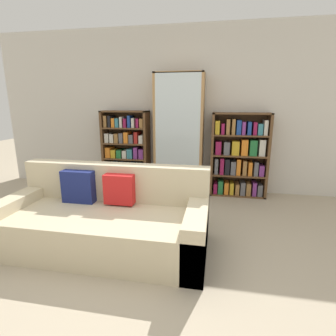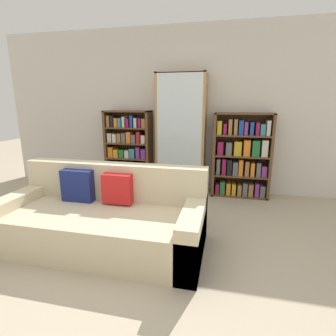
% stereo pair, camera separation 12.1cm
% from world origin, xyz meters
% --- Properties ---
extents(ground_plane, '(16.00, 16.00, 0.00)m').
position_xyz_m(ground_plane, '(0.00, 0.00, 0.00)').
color(ground_plane, tan).
extents(wall_back, '(6.56, 0.06, 2.70)m').
position_xyz_m(wall_back, '(0.00, 2.72, 1.35)').
color(wall_back, beige).
rests_on(wall_back, ground).
extents(couch, '(2.13, 0.95, 0.82)m').
position_xyz_m(couch, '(-0.48, 0.61, 0.28)').
color(couch, beige).
rests_on(couch, ground).
extents(bookshelf_left, '(0.80, 0.32, 1.36)m').
position_xyz_m(bookshelf_left, '(-0.91, 2.51, 0.66)').
color(bookshelf_left, brown).
rests_on(bookshelf_left, ground).
extents(display_cabinet, '(0.79, 0.36, 1.95)m').
position_xyz_m(display_cabinet, '(0.02, 2.50, 0.98)').
color(display_cabinet, '#AD7F4C').
rests_on(display_cabinet, ground).
extents(bookshelf_right, '(0.90, 0.32, 1.34)m').
position_xyz_m(bookshelf_right, '(1.00, 2.51, 0.64)').
color(bookshelf_right, brown).
rests_on(bookshelf_right, ground).
extents(wine_bottle, '(0.09, 0.09, 0.38)m').
position_xyz_m(wine_bottle, '(0.43, 1.32, 0.16)').
color(wine_bottle, '#143819').
rests_on(wine_bottle, ground).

